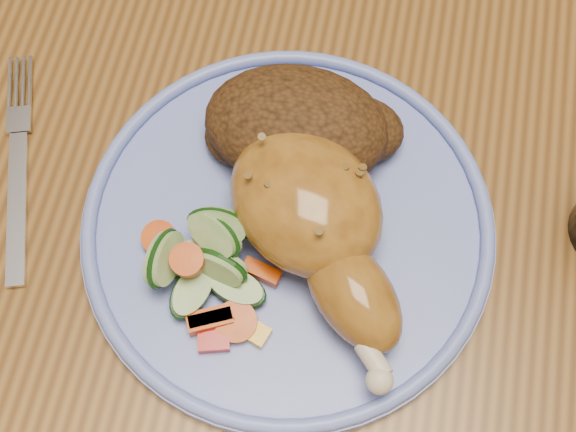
{
  "coord_description": "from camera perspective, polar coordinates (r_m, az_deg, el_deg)",
  "views": [
    {
      "loc": [
        -0.04,
        -0.27,
        1.26
      ],
      "look_at": [
        -0.08,
        -0.06,
        0.78
      ],
      "focal_mm": 50.0,
      "sensor_mm": 36.0,
      "label": 1
    }
  ],
  "objects": [
    {
      "name": "rice_pilaf",
      "position": [
        0.55,
        0.89,
        6.34
      ],
      "size": [
        0.14,
        0.09,
        0.06
      ],
      "color": "#402510",
      "rests_on": "plate"
    },
    {
      "name": "chicken_leg",
      "position": [
        0.51,
        2.08,
        -0.54
      ],
      "size": [
        0.16,
        0.18,
        0.06
      ],
      "color": "#9E6721",
      "rests_on": "plate"
    },
    {
      "name": "plate",
      "position": [
        0.55,
        0.0,
        -0.88
      ],
      "size": [
        0.28,
        0.28,
        0.01
      ],
      "primitive_type": "cylinder",
      "color": "#6A7DD7",
      "rests_on": "dining_table"
    },
    {
      "name": "fork",
      "position": [
        0.6,
        -18.66,
        2.84
      ],
      "size": [
        0.06,
        0.16,
        0.0
      ],
      "color": "silver",
      "rests_on": "dining_table"
    },
    {
      "name": "plate_rim",
      "position": [
        0.54,
        0.0,
        -0.43
      ],
      "size": [
        0.28,
        0.28,
        0.01
      ],
      "primitive_type": "torus",
      "color": "#6A7DD7",
      "rests_on": "plate"
    },
    {
      "name": "dining_table",
      "position": [
        0.65,
        7.92,
        -0.11
      ],
      "size": [
        0.9,
        1.4,
        0.75
      ],
      "color": "brown",
      "rests_on": "ground"
    },
    {
      "name": "vegetable_pile",
      "position": [
        0.52,
        -5.84,
        -3.6
      ],
      "size": [
        0.1,
        0.1,
        0.05
      ],
      "color": "#A50A05",
      "rests_on": "plate"
    },
    {
      "name": "ground",
      "position": [
        1.29,
        4.1,
        -12.03
      ],
      "size": [
        4.0,
        4.0,
        0.0
      ],
      "primitive_type": "plane",
      "color": "#50341B",
      "rests_on": "ground"
    }
  ]
}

